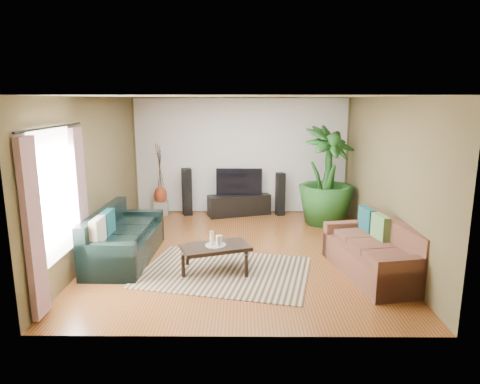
{
  "coord_description": "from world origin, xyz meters",
  "views": [
    {
      "loc": [
        0.06,
        -7.17,
        2.66
      ],
      "look_at": [
        0.0,
        0.2,
        1.05
      ],
      "focal_mm": 32.0,
      "sensor_mm": 36.0,
      "label": 1
    }
  ],
  "objects_px": {
    "television": "(239,182)",
    "side_table": "(122,229)",
    "sofa_right": "(373,248)",
    "coffee_table": "(216,258)",
    "speaker_right": "(280,194)",
    "pedestal": "(161,208)",
    "tv_stand": "(239,205)",
    "vase": "(161,195)",
    "speaker_left": "(187,192)",
    "potted_plant": "(327,176)",
    "sofa_left": "(125,235)"
  },
  "relations": [
    {
      "from": "coffee_table",
      "to": "pedestal",
      "type": "distance_m",
      "value": 3.67
    },
    {
      "from": "sofa_right",
      "to": "potted_plant",
      "type": "xyz_separation_m",
      "value": [
        -0.2,
        2.78,
        0.63
      ]
    },
    {
      "from": "sofa_left",
      "to": "vase",
      "type": "height_order",
      "value": "sofa_left"
    },
    {
      "from": "sofa_right",
      "to": "pedestal",
      "type": "bearing_deg",
      "value": -142.5
    },
    {
      "from": "tv_stand",
      "to": "vase",
      "type": "relative_size",
      "value": 3.48
    },
    {
      "from": "speaker_right",
      "to": "vase",
      "type": "relative_size",
      "value": 2.41
    },
    {
      "from": "potted_plant",
      "to": "pedestal",
      "type": "xyz_separation_m",
      "value": [
        -3.7,
        0.68,
        -0.89
      ]
    },
    {
      "from": "vase",
      "to": "sofa_right",
      "type": "bearing_deg",
      "value": -41.54
    },
    {
      "from": "tv_stand",
      "to": "side_table",
      "type": "xyz_separation_m",
      "value": [
        -2.21,
        -1.89,
        -0.0
      ]
    },
    {
      "from": "television",
      "to": "speaker_right",
      "type": "xyz_separation_m",
      "value": [
        0.96,
        0.0,
        -0.29
      ]
    },
    {
      "from": "sofa_left",
      "to": "vase",
      "type": "bearing_deg",
      "value": 0.09
    },
    {
      "from": "coffee_table",
      "to": "television",
      "type": "bearing_deg",
      "value": 64.41
    },
    {
      "from": "speaker_left",
      "to": "vase",
      "type": "distance_m",
      "value": 0.62
    },
    {
      "from": "sofa_left",
      "to": "speaker_left",
      "type": "bearing_deg",
      "value": -12.14
    },
    {
      "from": "potted_plant",
      "to": "vase",
      "type": "height_order",
      "value": "potted_plant"
    },
    {
      "from": "side_table",
      "to": "television",
      "type": "bearing_deg",
      "value": 40.46
    },
    {
      "from": "sofa_left",
      "to": "potted_plant",
      "type": "xyz_separation_m",
      "value": [
        3.77,
        2.15,
        0.63
      ]
    },
    {
      "from": "sofa_right",
      "to": "side_table",
      "type": "distance_m",
      "value": 4.57
    },
    {
      "from": "sofa_left",
      "to": "potted_plant",
      "type": "relative_size",
      "value": 0.97
    },
    {
      "from": "speaker_right",
      "to": "side_table",
      "type": "height_order",
      "value": "speaker_right"
    },
    {
      "from": "sofa_left",
      "to": "tv_stand",
      "type": "xyz_separation_m",
      "value": [
        1.89,
        2.83,
        -0.19
      ]
    },
    {
      "from": "tv_stand",
      "to": "pedestal",
      "type": "xyz_separation_m",
      "value": [
        -1.83,
        0.0,
        -0.08
      ]
    },
    {
      "from": "television",
      "to": "side_table",
      "type": "distance_m",
      "value": 2.96
    },
    {
      "from": "tv_stand",
      "to": "speaker_right",
      "type": "relative_size",
      "value": 1.44
    },
    {
      "from": "sofa_left",
      "to": "sofa_right",
      "type": "bearing_deg",
      "value": -97.63
    },
    {
      "from": "sofa_left",
      "to": "side_table",
      "type": "xyz_separation_m",
      "value": [
        -0.32,
        0.94,
        -0.19
      ]
    },
    {
      "from": "speaker_left",
      "to": "vase",
      "type": "height_order",
      "value": "speaker_left"
    },
    {
      "from": "sofa_right",
      "to": "tv_stand",
      "type": "distance_m",
      "value": 4.04
    },
    {
      "from": "tv_stand",
      "to": "speaker_left",
      "type": "bearing_deg",
      "value": 162.04
    },
    {
      "from": "sofa_right",
      "to": "television",
      "type": "height_order",
      "value": "television"
    },
    {
      "from": "potted_plant",
      "to": "vase",
      "type": "relative_size",
      "value": 5.1
    },
    {
      "from": "coffee_table",
      "to": "pedestal",
      "type": "height_order",
      "value": "coffee_table"
    },
    {
      "from": "speaker_right",
      "to": "vase",
      "type": "bearing_deg",
      "value": 163.27
    },
    {
      "from": "potted_plant",
      "to": "sofa_left",
      "type": "bearing_deg",
      "value": -150.31
    },
    {
      "from": "sofa_right",
      "to": "television",
      "type": "bearing_deg",
      "value": -159.97
    },
    {
      "from": "speaker_right",
      "to": "potted_plant",
      "type": "distance_m",
      "value": 1.27
    },
    {
      "from": "sofa_right",
      "to": "tv_stand",
      "type": "relative_size",
      "value": 1.33
    },
    {
      "from": "sofa_right",
      "to": "tv_stand",
      "type": "bearing_deg",
      "value": -159.97
    },
    {
      "from": "television",
      "to": "pedestal",
      "type": "relative_size",
      "value": 3.27
    },
    {
      "from": "coffee_table",
      "to": "side_table",
      "type": "bearing_deg",
      "value": 122.07
    },
    {
      "from": "speaker_right",
      "to": "pedestal",
      "type": "distance_m",
      "value": 2.8
    },
    {
      "from": "sofa_right",
      "to": "vase",
      "type": "height_order",
      "value": "sofa_right"
    },
    {
      "from": "sofa_right",
      "to": "side_table",
      "type": "bearing_deg",
      "value": -121.11
    },
    {
      "from": "sofa_left",
      "to": "pedestal",
      "type": "bearing_deg",
      "value": 0.09
    },
    {
      "from": "speaker_left",
      "to": "speaker_right",
      "type": "xyz_separation_m",
      "value": [
        2.17,
        0.0,
        -0.05
      ]
    },
    {
      "from": "pedestal",
      "to": "sofa_right",
      "type": "bearing_deg",
      "value": -41.54
    },
    {
      "from": "vase",
      "to": "side_table",
      "type": "relative_size",
      "value": 0.88
    },
    {
      "from": "television",
      "to": "side_table",
      "type": "bearing_deg",
      "value": -139.54
    },
    {
      "from": "sofa_left",
      "to": "potted_plant",
      "type": "bearing_deg",
      "value": -58.9
    },
    {
      "from": "sofa_right",
      "to": "television",
      "type": "distance_m",
      "value": 4.05
    }
  ]
}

